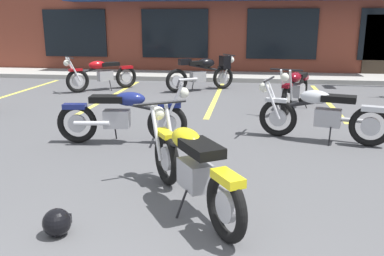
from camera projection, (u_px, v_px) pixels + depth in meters
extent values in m
plane|color=#515154|center=(187.00, 161.00, 5.75)|extent=(80.00, 80.00, 0.00)
cube|color=#A8A59E|center=(225.00, 76.00, 13.88)|extent=(22.00, 1.80, 0.14)
cube|color=brown|center=(232.00, 25.00, 17.20)|extent=(18.79, 5.91, 3.42)
cube|color=black|center=(75.00, 33.00, 15.16)|extent=(2.41, 0.06, 1.70)
cube|color=black|center=(175.00, 34.00, 14.66)|extent=(2.41, 0.06, 1.70)
cube|color=black|center=(282.00, 34.00, 14.15)|extent=(2.41, 0.06, 1.70)
cube|color=#33281E|center=(381.00, 47.00, 13.80)|extent=(1.10, 0.06, 2.10)
cube|color=#DBCC4C|center=(18.00, 93.00, 11.19)|extent=(0.12, 4.80, 0.01)
cube|color=#DBCC4C|center=(113.00, 95.00, 10.82)|extent=(0.12, 4.80, 0.01)
cube|color=#DBCC4C|center=(216.00, 98.00, 10.45)|extent=(0.12, 4.80, 0.01)
cube|color=#DBCC4C|center=(326.00, 100.00, 10.09)|extent=(0.12, 4.80, 0.01)
torus|color=black|center=(226.00, 207.00, 3.61)|extent=(0.43, 0.59, 0.64)
cylinder|color=#B7B7BC|center=(226.00, 207.00, 3.61)|extent=(0.21, 0.27, 0.29)
torus|color=black|center=(167.00, 159.00, 4.87)|extent=(0.43, 0.59, 0.64)
cylinder|color=#B7B7BC|center=(167.00, 159.00, 4.87)|extent=(0.21, 0.27, 0.29)
cylinder|color=silver|center=(156.00, 132.00, 4.84)|extent=(0.21, 0.30, 0.66)
cylinder|color=silver|center=(170.00, 130.00, 4.92)|extent=(0.21, 0.30, 0.66)
cylinder|color=black|center=(160.00, 103.00, 4.87)|extent=(0.57, 0.38, 0.03)
sphere|color=silver|center=(158.00, 113.00, 4.97)|extent=(0.23, 0.23, 0.17)
cube|color=yellow|center=(165.00, 133.00, 4.83)|extent=(0.31, 0.38, 0.06)
cube|color=#9E9EA3|center=(195.00, 175.00, 4.15)|extent=(0.42, 0.47, 0.28)
cylinder|color=silver|center=(225.00, 189.00, 3.89)|extent=(0.36, 0.50, 0.07)
cylinder|color=black|center=(187.00, 147.00, 4.26)|extent=(0.56, 0.82, 0.26)
ellipsoid|color=yellow|center=(186.00, 139.00, 4.26)|extent=(0.48, 0.54, 0.22)
cube|color=black|center=(201.00, 148.00, 3.94)|extent=(0.52, 0.59, 0.10)
cube|color=yellow|center=(228.00, 178.00, 3.52)|extent=(0.33, 0.39, 0.08)
cylinder|color=black|center=(182.00, 204.00, 4.08)|extent=(0.13, 0.09, 0.29)
torus|color=black|center=(77.00, 123.00, 6.53)|extent=(0.65, 0.18, 0.64)
cylinder|color=#B7B7BC|center=(77.00, 123.00, 6.53)|extent=(0.29, 0.09, 0.29)
torus|color=black|center=(167.00, 124.00, 6.51)|extent=(0.65, 0.18, 0.64)
cylinder|color=#B7B7BC|center=(167.00, 124.00, 6.51)|extent=(0.29, 0.09, 0.29)
cylinder|color=silver|center=(174.00, 103.00, 6.51)|extent=(0.33, 0.08, 0.66)
cylinder|color=silver|center=(173.00, 105.00, 6.34)|extent=(0.33, 0.08, 0.66)
cylinder|color=black|center=(178.00, 84.00, 6.34)|extent=(0.11, 0.66, 0.03)
sphere|color=silver|center=(183.00, 93.00, 6.38)|extent=(0.19, 0.19, 0.17)
cube|color=navy|center=(170.00, 105.00, 6.43)|extent=(0.37, 0.18, 0.06)
cube|color=#9E9EA3|center=(117.00, 119.00, 6.50)|extent=(0.43, 0.29, 0.28)
cylinder|color=silver|center=(92.00, 123.00, 6.38)|extent=(0.55, 0.14, 0.07)
cylinder|color=black|center=(129.00, 104.00, 6.44)|extent=(0.94, 0.18, 0.26)
ellipsoid|color=navy|center=(130.00, 99.00, 6.42)|extent=(0.51, 0.32, 0.22)
cube|color=black|center=(107.00, 99.00, 6.42)|extent=(0.55, 0.34, 0.10)
cube|color=navy|center=(75.00, 106.00, 6.46)|extent=(0.38, 0.20, 0.08)
cylinder|color=black|center=(116.00, 132.00, 6.74)|extent=(0.04, 0.14, 0.29)
torus|color=black|center=(177.00, 81.00, 11.14)|extent=(0.59, 0.43, 0.64)
cylinder|color=#B7B7BC|center=(177.00, 81.00, 11.14)|extent=(0.27, 0.21, 0.29)
torus|color=black|center=(223.00, 78.00, 11.73)|extent=(0.59, 0.43, 0.64)
cylinder|color=#B7B7BC|center=(223.00, 78.00, 11.73)|extent=(0.27, 0.21, 0.29)
cylinder|color=silver|center=(225.00, 66.00, 11.77)|extent=(0.30, 0.21, 0.66)
cylinder|color=silver|center=(228.00, 67.00, 11.61)|extent=(0.30, 0.21, 0.66)
cylinder|color=black|center=(229.00, 55.00, 11.64)|extent=(0.39, 0.57, 0.03)
sphere|color=silver|center=(231.00, 60.00, 11.71)|extent=(0.24, 0.24, 0.17)
cube|color=black|center=(224.00, 67.00, 11.67)|extent=(0.38, 0.31, 0.06)
cube|color=#9E9EA3|center=(198.00, 77.00, 11.38)|extent=(0.47, 0.42, 0.28)
cylinder|color=silver|center=(188.00, 79.00, 11.12)|extent=(0.50, 0.36, 0.07)
cylinder|color=black|center=(204.00, 68.00, 11.40)|extent=(0.82, 0.57, 0.26)
ellipsoid|color=black|center=(206.00, 63.00, 11.39)|extent=(0.60, 0.54, 0.26)
cube|color=black|center=(225.00, 62.00, 11.64)|extent=(0.35, 0.37, 0.36)
cube|color=black|center=(195.00, 63.00, 11.24)|extent=(0.47, 0.42, 0.10)
cube|color=black|center=(185.00, 62.00, 11.11)|extent=(0.38, 0.34, 0.16)
cylinder|color=black|center=(193.00, 85.00, 11.58)|extent=(0.09, 0.13, 0.29)
torus|color=black|center=(126.00, 77.00, 11.89)|extent=(0.54, 0.50, 0.64)
cylinder|color=#B7B7BC|center=(126.00, 77.00, 11.89)|extent=(0.25, 0.24, 0.29)
torus|color=black|center=(78.00, 81.00, 11.11)|extent=(0.54, 0.50, 0.64)
cylinder|color=#B7B7BC|center=(78.00, 81.00, 11.11)|extent=(0.25, 0.24, 0.29)
cylinder|color=silver|center=(74.00, 70.00, 10.90)|extent=(0.27, 0.25, 0.66)
cylinder|color=silver|center=(72.00, 69.00, 11.04)|extent=(0.27, 0.25, 0.66)
cylinder|color=black|center=(69.00, 57.00, 10.85)|extent=(0.47, 0.51, 0.03)
sphere|color=silver|center=(67.00, 63.00, 10.84)|extent=(0.24, 0.24, 0.17)
cube|color=#B70F14|center=(75.00, 70.00, 11.01)|extent=(0.36, 0.35, 0.06)
cube|color=#9E9EA3|center=(105.00, 76.00, 11.52)|extent=(0.46, 0.45, 0.28)
cylinder|color=silver|center=(115.00, 76.00, 11.84)|extent=(0.45, 0.42, 0.07)
cylinder|color=black|center=(98.00, 68.00, 11.35)|extent=(0.74, 0.68, 0.26)
ellipsoid|color=#B70F14|center=(97.00, 65.00, 11.32)|extent=(0.53, 0.52, 0.22)
cube|color=black|center=(109.00, 64.00, 11.52)|extent=(0.57, 0.56, 0.10)
cube|color=#B70F14|center=(126.00, 67.00, 11.83)|extent=(0.37, 0.36, 0.08)
cylinder|color=black|center=(111.00, 86.00, 11.48)|extent=(0.11, 0.12, 0.29)
torus|color=black|center=(370.00, 126.00, 6.35)|extent=(0.64, 0.27, 0.64)
cylinder|color=#B7B7BC|center=(370.00, 126.00, 6.35)|extent=(0.29, 0.14, 0.29)
torus|color=black|center=(278.00, 118.00, 6.91)|extent=(0.64, 0.27, 0.64)
cylinder|color=#B7B7BC|center=(278.00, 118.00, 6.91)|extent=(0.29, 0.14, 0.29)
cylinder|color=silver|center=(272.00, 100.00, 6.79)|extent=(0.32, 0.13, 0.66)
cylinder|color=silver|center=(274.00, 98.00, 6.95)|extent=(0.32, 0.13, 0.66)
cylinder|color=black|center=(269.00, 79.00, 6.82)|extent=(0.21, 0.64, 0.03)
sphere|color=silver|center=(264.00, 87.00, 6.89)|extent=(0.21, 0.21, 0.17)
cube|color=silver|center=(276.00, 100.00, 6.85)|extent=(0.38, 0.23, 0.06)
cube|color=#9E9EA3|center=(328.00, 118.00, 6.58)|extent=(0.45, 0.34, 0.28)
cylinder|color=silver|center=(353.00, 120.00, 6.57)|extent=(0.55, 0.22, 0.07)
cylinder|color=black|center=(316.00, 102.00, 6.60)|extent=(0.92, 0.32, 0.26)
ellipsoid|color=silver|center=(315.00, 97.00, 6.58)|extent=(0.53, 0.38, 0.22)
cube|color=black|center=(339.00, 99.00, 6.44)|extent=(0.58, 0.41, 0.10)
cube|color=silver|center=(374.00, 109.00, 6.27)|extent=(0.39, 0.25, 0.08)
cylinder|color=black|center=(330.00, 136.00, 6.46)|extent=(0.06, 0.14, 0.29)
torus|color=black|center=(303.00, 90.00, 9.70)|extent=(0.31, 0.64, 0.64)
cylinder|color=#B7B7BC|center=(303.00, 90.00, 9.70)|extent=(0.15, 0.29, 0.29)
torus|color=black|center=(287.00, 100.00, 8.46)|extent=(0.31, 0.64, 0.64)
cylinder|color=#B7B7BC|center=(287.00, 100.00, 8.46)|extent=(0.15, 0.29, 0.29)
cylinder|color=silver|center=(291.00, 86.00, 8.26)|extent=(0.15, 0.32, 0.66)
cylinder|color=silver|center=(282.00, 85.00, 8.34)|extent=(0.15, 0.32, 0.66)
cylinder|color=black|center=(286.00, 70.00, 8.15)|extent=(0.63, 0.25, 0.03)
sphere|color=silver|center=(285.00, 77.00, 8.11)|extent=(0.22, 0.22, 0.17)
cube|color=maroon|center=(287.00, 86.00, 8.35)|extent=(0.25, 0.39, 0.06)
cube|color=#9E9EA3|center=(296.00, 90.00, 9.13)|extent=(0.36, 0.46, 0.28)
cylinder|color=silver|center=(294.00, 89.00, 9.52)|extent=(0.25, 0.54, 0.07)
cylinder|color=black|center=(295.00, 81.00, 8.90)|extent=(0.37, 0.91, 0.26)
ellipsoid|color=maroon|center=(295.00, 77.00, 8.86)|extent=(0.40, 0.54, 0.22)
cube|color=black|center=(299.00, 75.00, 9.17)|extent=(0.44, 0.58, 0.10)
cube|color=maroon|center=(304.00, 78.00, 9.65)|extent=(0.27, 0.39, 0.08)
cylinder|color=black|center=(304.00, 102.00, 9.18)|extent=(0.13, 0.07, 0.29)
sphere|color=black|center=(57.00, 222.00, 3.73)|extent=(0.26, 0.26, 0.26)
cube|color=black|center=(62.00, 218.00, 3.83)|extent=(0.18, 0.03, 0.09)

